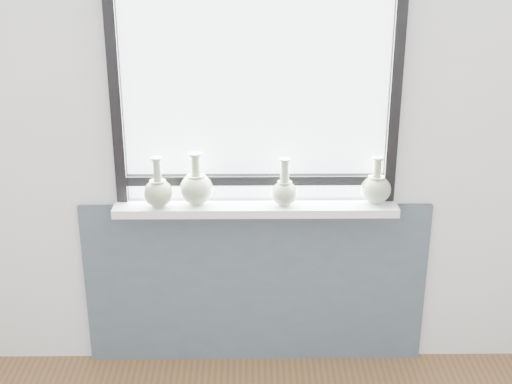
{
  "coord_description": "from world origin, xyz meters",
  "views": [
    {
      "loc": [
        -0.03,
        -1.36,
        2.17
      ],
      "look_at": [
        0.0,
        1.55,
        1.02
      ],
      "focal_mm": 50.0,
      "sensor_mm": 36.0,
      "label": 1
    }
  ],
  "objects_px": {
    "vase_b": "(196,187)",
    "vase_d": "(376,188)",
    "windowsill": "(256,207)",
    "vase_a": "(158,191)",
    "vase_c": "(284,190)"
  },
  "relations": [
    {
      "from": "vase_b",
      "to": "windowsill",
      "type": "bearing_deg",
      "value": -0.76
    },
    {
      "from": "vase_b",
      "to": "vase_d",
      "type": "xyz_separation_m",
      "value": [
        0.83,
        0.01,
        -0.01
      ]
    },
    {
      "from": "vase_b",
      "to": "vase_d",
      "type": "distance_m",
      "value": 0.83
    },
    {
      "from": "vase_c",
      "to": "vase_d",
      "type": "height_order",
      "value": "vase_c"
    },
    {
      "from": "windowsill",
      "to": "vase_d",
      "type": "bearing_deg",
      "value": 0.96
    },
    {
      "from": "vase_c",
      "to": "vase_a",
      "type": "bearing_deg",
      "value": -179.04
    },
    {
      "from": "windowsill",
      "to": "vase_b",
      "type": "xyz_separation_m",
      "value": [
        -0.27,
        0.0,
        0.1
      ]
    },
    {
      "from": "windowsill",
      "to": "vase_b",
      "type": "relative_size",
      "value": 5.34
    },
    {
      "from": "vase_a",
      "to": "vase_b",
      "type": "distance_m",
      "value": 0.18
    },
    {
      "from": "vase_a",
      "to": "vase_d",
      "type": "xyz_separation_m",
      "value": [
        1.01,
        0.04,
        -0.0
      ]
    },
    {
      "from": "vase_a",
      "to": "vase_d",
      "type": "distance_m",
      "value": 1.01
    },
    {
      "from": "vase_b",
      "to": "vase_c",
      "type": "height_order",
      "value": "vase_b"
    },
    {
      "from": "vase_c",
      "to": "windowsill",
      "type": "bearing_deg",
      "value": 172.87
    },
    {
      "from": "windowsill",
      "to": "vase_a",
      "type": "distance_m",
      "value": 0.46
    },
    {
      "from": "windowsill",
      "to": "vase_c",
      "type": "distance_m",
      "value": 0.16
    }
  ]
}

